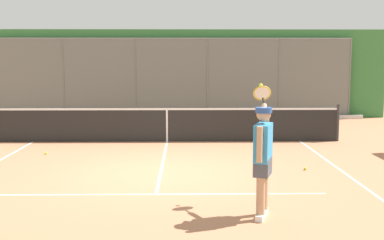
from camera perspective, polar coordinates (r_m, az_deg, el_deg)
name	(u,v)px	position (r m, az deg, el deg)	size (l,w,h in m)	color
ground_plane	(161,173)	(10.19, -3.71, -6.25)	(60.00, 60.00, 0.00)	#B27551
court_line_markings	(155,198)	(8.43, -4.31, -9.12)	(7.72, 10.01, 0.01)	white
fence_backdrop	(172,74)	(19.83, -2.37, 5.40)	(17.11, 1.37, 3.51)	slate
tennis_net	(167,124)	(13.94, -2.95, -0.53)	(9.92, 0.09, 1.07)	#2D2D2D
tennis_player	(263,153)	(7.29, 8.30, -3.86)	(0.44, 1.40, 1.96)	silver
tennis_ball_mid_court	(46,153)	(12.66, -16.74, -3.73)	(0.07, 0.07, 0.07)	#CCDB33
tennis_ball_near_baseline	(305,169)	(10.72, 13.13, -5.56)	(0.07, 0.07, 0.07)	#C1D138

